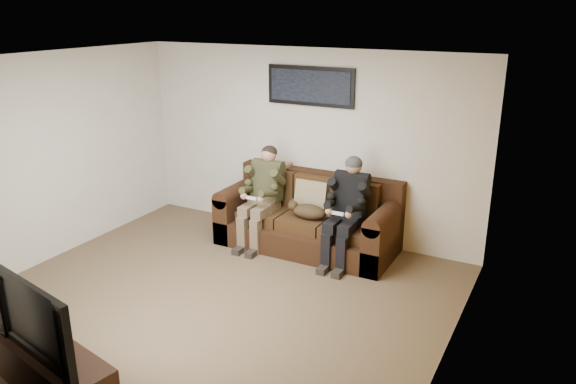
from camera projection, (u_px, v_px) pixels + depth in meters
The scene contains 16 objects.
floor at pixel (216, 299), 6.27m from camera, with size 5.00×5.00×0.00m, color brown.
ceiling at pixel (205, 61), 5.45m from camera, with size 5.00×5.00×0.00m, color silver.
wall_back at pixel (305, 144), 7.75m from camera, with size 5.00×5.00×0.00m, color beige.
wall_front at pixel (26, 276), 3.97m from camera, with size 5.00×5.00×0.00m, color beige.
wall_left at pixel (45, 159), 6.96m from camera, with size 4.50×4.50×0.00m, color beige.
wall_right at pixel (453, 231), 4.75m from camera, with size 4.50×4.50×0.00m, color beige.
accent_wall_right at pixel (452, 231), 4.76m from camera, with size 4.50×4.50×0.00m, color #A36910.
sofa at pixel (310, 220), 7.57m from camera, with size 2.36×1.02×0.97m.
throw_pillow at pixel (312, 196), 7.50m from camera, with size 0.45×0.13×0.43m, color #8D7E5C.
throw_blanket at pixel (274, 165), 7.94m from camera, with size 0.48×0.24×0.09m, color tan.
person_left at pixel (263, 190), 7.55m from camera, with size 0.51×0.87×1.33m.
person_right at pixel (347, 204), 7.01m from camera, with size 0.51×0.86×1.34m.
cat at pixel (308, 211), 7.30m from camera, with size 0.66×0.26×0.24m.
framed_poster at pixel (310, 86), 7.43m from camera, with size 1.25×0.05×0.52m.
tv_stand at pixel (54, 372), 4.69m from camera, with size 1.30×0.42×0.41m, color black.
television at pixel (45, 314), 4.52m from camera, with size 1.19×0.16×0.68m, color black.
Camera 1 is at (3.31, -4.55, 3.12)m, focal length 35.00 mm.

